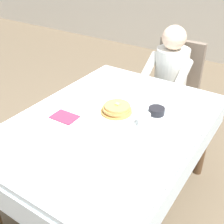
# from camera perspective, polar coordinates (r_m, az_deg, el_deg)

# --- Properties ---
(ground_plane) EXTENTS (14.00, 14.00, 0.00)m
(ground_plane) POSITION_cam_1_polar(r_m,az_deg,el_deg) (2.33, -0.46, -17.01)
(ground_plane) COLOR brown
(dining_table_main) EXTENTS (1.12, 1.52, 0.74)m
(dining_table_main) POSITION_cam_1_polar(r_m,az_deg,el_deg) (1.89, -0.55, -3.87)
(dining_table_main) COLOR silver
(dining_table_main) RESTS_ON ground
(chair_diner) EXTENTS (0.44, 0.45, 0.93)m
(chair_diner) POSITION_cam_1_polar(r_m,az_deg,el_deg) (2.87, 12.39, 5.75)
(chair_diner) COLOR #7A6B5B
(chair_diner) RESTS_ON ground
(diner_person) EXTENTS (0.40, 0.43, 1.12)m
(diner_person) POSITION_cam_1_polar(r_m,az_deg,el_deg) (2.68, 11.42, 7.23)
(diner_person) COLOR silver
(diner_person) RESTS_ON ground
(plate_breakfast) EXTENTS (0.28, 0.28, 0.02)m
(plate_breakfast) POSITION_cam_1_polar(r_m,az_deg,el_deg) (1.89, 1.09, -0.38)
(plate_breakfast) COLOR white
(plate_breakfast) RESTS_ON dining_table_main
(breakfast_stack) EXTENTS (0.21, 0.21, 0.07)m
(breakfast_stack) POSITION_cam_1_polar(r_m,az_deg,el_deg) (1.87, 1.05, 0.61)
(breakfast_stack) COLOR tan
(breakfast_stack) RESTS_ON plate_breakfast
(cup_coffee) EXTENTS (0.11, 0.08, 0.08)m
(cup_coffee) POSITION_cam_1_polar(r_m,az_deg,el_deg) (1.77, 6.55, -1.59)
(cup_coffee) COLOR white
(cup_coffee) RESTS_ON dining_table_main
(bowl_butter) EXTENTS (0.11, 0.11, 0.04)m
(bowl_butter) POSITION_cam_1_polar(r_m,az_deg,el_deg) (1.91, 8.93, 0.22)
(bowl_butter) COLOR black
(bowl_butter) RESTS_ON dining_table_main
(syrup_pitcher) EXTENTS (0.08, 0.08, 0.07)m
(syrup_pitcher) POSITION_cam_1_polar(r_m,az_deg,el_deg) (2.08, -1.73, 3.84)
(syrup_pitcher) COLOR silver
(syrup_pitcher) RESTS_ON dining_table_main
(fork_left_of_plate) EXTENTS (0.03, 0.18, 0.00)m
(fork_left_of_plate) POSITION_cam_1_polar(r_m,az_deg,el_deg) (1.97, -3.88, 0.85)
(fork_left_of_plate) COLOR silver
(fork_left_of_plate) RESTS_ON dining_table_main
(knife_right_of_plate) EXTENTS (0.02, 0.20, 0.00)m
(knife_right_of_plate) POSITION_cam_1_polar(r_m,az_deg,el_deg) (1.80, 5.86, -2.59)
(knife_right_of_plate) COLOR silver
(knife_right_of_plate) RESTS_ON dining_table_main
(spoon_near_edge) EXTENTS (0.15, 0.02, 0.00)m
(spoon_near_edge) POSITION_cam_1_polar(r_m,az_deg,el_deg) (1.69, -3.94, -4.97)
(spoon_near_edge) COLOR silver
(spoon_near_edge) RESTS_ON dining_table_main
(napkin_folded) EXTENTS (0.17, 0.12, 0.01)m
(napkin_folded) POSITION_cam_1_polar(r_m,az_deg,el_deg) (1.89, -9.51, -0.99)
(napkin_folded) COLOR #8C2D4C
(napkin_folded) RESTS_ON dining_table_main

